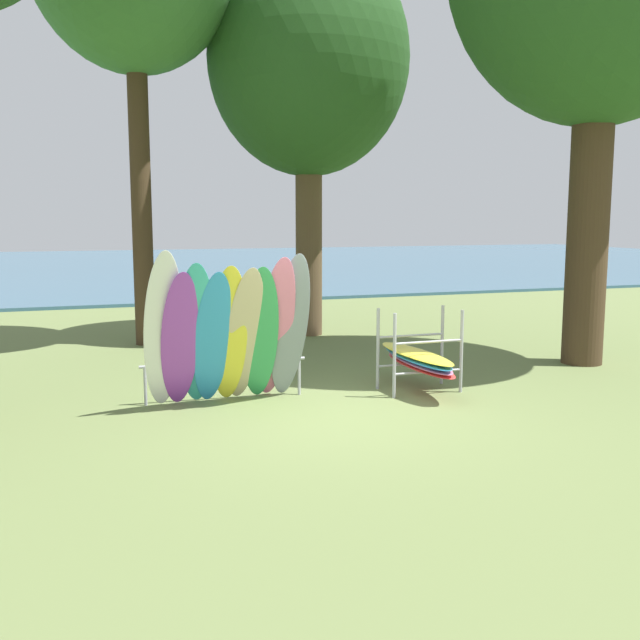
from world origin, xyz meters
The scene contains 5 objects.
ground_plane centered at (0.00, 0.00, 0.00)m, with size 80.00×80.00×0.00m, color olive.
lake_water centered at (0.00, 30.95, 0.05)m, with size 80.00×36.00×0.10m, color #38607A.
tree_mid_behind centered at (1.68, 6.50, 5.92)m, with size 4.32×4.32×8.47m.
leaning_board_pile centered at (-1.31, 0.92, 1.01)m, with size 2.39×1.06×2.22m.
board_storage_rack centered at (1.57, 0.87, 0.50)m, with size 1.15×2.12×1.25m.
Camera 1 is at (-3.34, -8.86, 2.62)m, focal length 40.80 mm.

